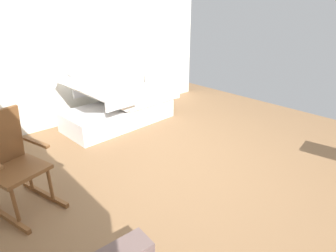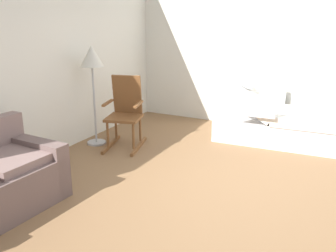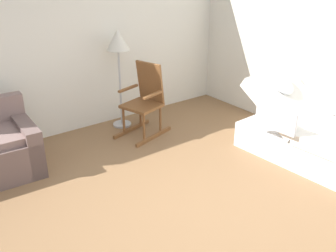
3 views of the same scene
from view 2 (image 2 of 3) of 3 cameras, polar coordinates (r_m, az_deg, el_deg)
name	(u,v)px [view 2 (image 2 of 3)]	position (r m, az deg, el deg)	size (l,w,h in m)	color
ground_plane	(224,192)	(4.38, 8.39, -9.71)	(6.65, 6.65, 0.00)	olive
back_wall	(40,58)	(5.37, -18.57, 9.64)	(5.52, 0.10, 2.70)	silver
side_wall	(283,49)	(6.59, 16.82, 10.98)	(0.10, 5.31, 2.70)	silver
hospital_bed	(282,122)	(6.08, 16.68, 0.55)	(1.09, 2.11, 1.12)	silver
rocking_chair	(125,113)	(5.64, -6.42, 1.95)	(0.86, 0.66, 1.05)	brown
floor_lamp	(92,63)	(5.65, -11.32, 9.25)	(0.34, 0.34, 1.48)	#B2B5BA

